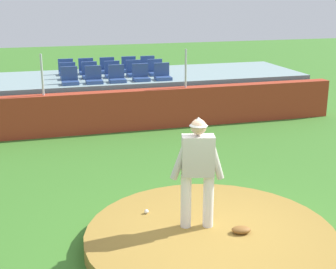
# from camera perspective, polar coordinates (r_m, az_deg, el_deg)

# --- Properties ---
(ground_plane) EXTENTS (60.00, 60.00, 0.00)m
(ground_plane) POSITION_cam_1_polar(r_m,az_deg,el_deg) (7.94, 4.96, -12.79)
(ground_plane) COLOR #3A7326
(pitchers_mound) EXTENTS (3.95, 3.95, 0.24)m
(pitchers_mound) POSITION_cam_1_polar(r_m,az_deg,el_deg) (7.88, 4.98, -12.02)
(pitchers_mound) COLOR olive
(pitchers_mound) RESTS_ON ground_plane
(pitcher) EXTENTS (0.85, 0.37, 1.81)m
(pitcher) POSITION_cam_1_polar(r_m,az_deg,el_deg) (7.56, 3.50, -3.53)
(pitcher) COLOR silver
(pitcher) RESTS_ON pitchers_mound
(baseball) EXTENTS (0.07, 0.07, 0.07)m
(baseball) POSITION_cam_1_polar(r_m,az_deg,el_deg) (8.37, -2.53, -8.97)
(baseball) COLOR white
(baseball) RESTS_ON pitchers_mound
(fielding_glove) EXTENTS (0.33, 0.26, 0.11)m
(fielding_glove) POSITION_cam_1_polar(r_m,az_deg,el_deg) (7.82, 8.53, -10.95)
(fielding_glove) COLOR brown
(fielding_glove) RESTS_ON pitchers_mound
(brick_barrier) EXTENTS (13.04, 0.40, 1.15)m
(brick_barrier) POSITION_cam_1_polar(r_m,az_deg,el_deg) (14.03, -5.09, 2.81)
(brick_barrier) COLOR #A33520
(brick_barrier) RESTS_ON ground_plane
(fence_post_left) EXTENTS (0.06, 0.06, 1.11)m
(fence_post_left) POSITION_cam_1_polar(r_m,az_deg,el_deg) (13.58, -14.49, 6.77)
(fence_post_left) COLOR silver
(fence_post_left) RESTS_ON brick_barrier
(fence_post_right) EXTENTS (0.06, 0.06, 1.11)m
(fence_post_right) POSITION_cam_1_polar(r_m,az_deg,el_deg) (14.26, 2.09, 7.72)
(fence_post_right) COLOR silver
(fence_post_right) RESTS_ON brick_barrier
(bleacher_platform) EXTENTS (12.48, 3.32, 1.24)m
(bleacher_platform) POSITION_cam_1_polar(r_m,az_deg,el_deg) (16.07, -6.56, 4.67)
(bleacher_platform) COLOR gray
(bleacher_platform) RESTS_ON ground_plane
(stadium_chair_0) EXTENTS (0.48, 0.44, 0.50)m
(stadium_chair_0) POSITION_cam_1_polar(r_m,az_deg,el_deg) (14.67, -11.38, 6.40)
(stadium_chair_0) COLOR #2D4884
(stadium_chair_0) RESTS_ON bleacher_platform
(stadium_chair_1) EXTENTS (0.48, 0.44, 0.50)m
(stadium_chair_1) POSITION_cam_1_polar(r_m,az_deg,el_deg) (14.72, -8.65, 6.57)
(stadium_chair_1) COLOR #2D4884
(stadium_chair_1) RESTS_ON bleacher_platform
(stadium_chair_2) EXTENTS (0.48, 0.44, 0.50)m
(stadium_chair_2) POSITION_cam_1_polar(r_m,az_deg,el_deg) (14.82, -5.98, 6.73)
(stadium_chair_2) COLOR #2D4884
(stadium_chair_2) RESTS_ON bleacher_platform
(stadium_chair_3) EXTENTS (0.48, 0.44, 0.50)m
(stadium_chair_3) POSITION_cam_1_polar(r_m,az_deg,el_deg) (15.00, -3.20, 6.91)
(stadium_chair_3) COLOR #2D4884
(stadium_chair_3) RESTS_ON bleacher_platform
(stadium_chair_4) EXTENTS (0.48, 0.44, 0.50)m
(stadium_chair_4) POSITION_cam_1_polar(r_m,az_deg,el_deg) (15.14, -0.66, 7.02)
(stadium_chair_4) COLOR #2D4884
(stadium_chair_4) RESTS_ON bleacher_platform
(stadium_chair_5) EXTENTS (0.48, 0.44, 0.50)m
(stadium_chair_5) POSITION_cam_1_polar(r_m,az_deg,el_deg) (15.54, -11.57, 6.94)
(stadium_chair_5) COLOR #2D4884
(stadium_chair_5) RESTS_ON bleacher_platform
(stadium_chair_6) EXTENTS (0.48, 0.44, 0.50)m
(stadium_chair_6) POSITION_cam_1_polar(r_m,az_deg,el_deg) (15.61, -9.11, 7.10)
(stadium_chair_6) COLOR #2D4884
(stadium_chair_6) RESTS_ON bleacher_platform
(stadium_chair_7) EXTENTS (0.48, 0.44, 0.50)m
(stadium_chair_7) POSITION_cam_1_polar(r_m,az_deg,el_deg) (15.66, -6.47, 7.24)
(stadium_chair_7) COLOR #2D4884
(stadium_chair_7) RESTS_ON bleacher_platform
(stadium_chair_8) EXTENTS (0.48, 0.44, 0.50)m
(stadium_chair_8) POSITION_cam_1_polar(r_m,az_deg,el_deg) (15.83, -3.96, 7.40)
(stadium_chair_8) COLOR #2D4884
(stadium_chair_8) RESTS_ON bleacher_platform
(stadium_chair_9) EXTENTS (0.48, 0.44, 0.50)m
(stadium_chair_9) POSITION_cam_1_polar(r_m,az_deg,el_deg) (15.99, -1.45, 7.52)
(stadium_chair_9) COLOR #2D4884
(stadium_chair_9) RESTS_ON bleacher_platform
(stadium_chair_10) EXTENTS (0.48, 0.44, 0.50)m
(stadium_chair_10) POSITION_cam_1_polar(r_m,az_deg,el_deg) (16.40, -11.80, 7.41)
(stadium_chair_10) COLOR #2D4884
(stadium_chair_10) RESTS_ON bleacher_platform
(stadium_chair_11) EXTENTS (0.48, 0.44, 0.50)m
(stadium_chair_11) POSITION_cam_1_polar(r_m,az_deg,el_deg) (16.44, -9.50, 7.55)
(stadium_chair_11) COLOR #2D4884
(stadium_chair_11) RESTS_ON bleacher_platform
(stadium_chair_12) EXTENTS (0.48, 0.44, 0.50)m
(stadium_chair_12) POSITION_cam_1_polar(r_m,az_deg,el_deg) (16.54, -7.06, 7.71)
(stadium_chair_12) COLOR #2D4884
(stadium_chair_12) RESTS_ON bleacher_platform
(stadium_chair_13) EXTENTS (0.48, 0.44, 0.50)m
(stadium_chair_13) POSITION_cam_1_polar(r_m,az_deg,el_deg) (16.70, -4.54, 7.86)
(stadium_chair_13) COLOR #2D4884
(stadium_chair_13) RESTS_ON bleacher_platform
(stadium_chair_14) EXTENTS (0.48, 0.44, 0.50)m
(stadium_chair_14) POSITION_cam_1_polar(r_m,az_deg,el_deg) (16.80, -2.32, 7.95)
(stadium_chair_14) COLOR #2D4884
(stadium_chair_14) RESTS_ON bleacher_platform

